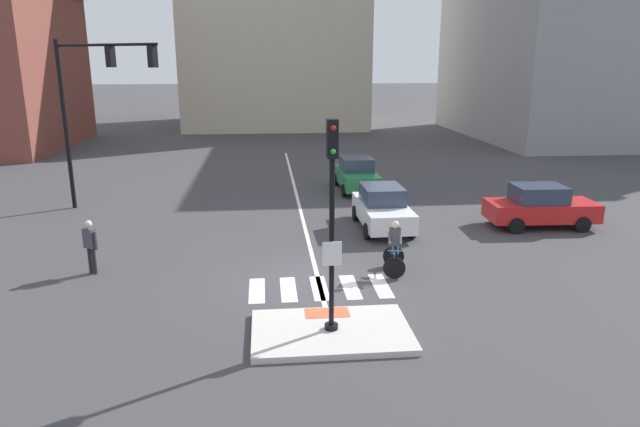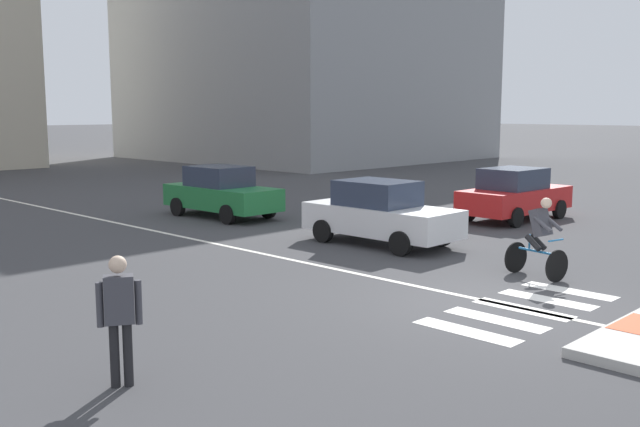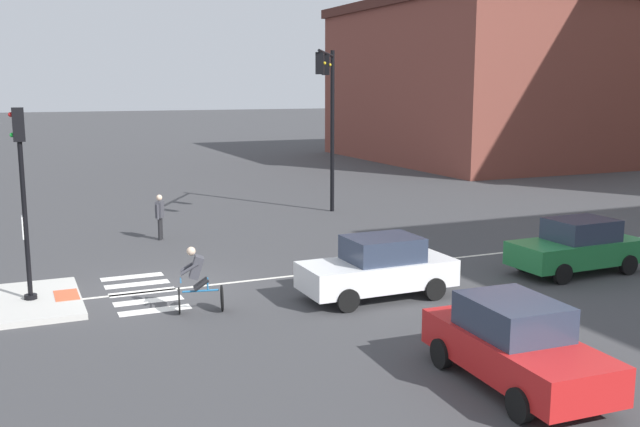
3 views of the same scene
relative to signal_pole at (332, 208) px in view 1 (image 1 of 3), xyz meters
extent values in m
plane|color=#3D3D3F|center=(0.00, 3.34, -3.09)|extent=(300.00, 300.00, 0.00)
cube|color=beige|center=(0.00, 0.01, -3.01)|extent=(3.73, 2.44, 0.15)
cube|color=#DB5B38|center=(0.00, 0.88, -2.94)|extent=(1.10, 0.60, 0.01)
cylinder|color=black|center=(0.00, 0.01, -2.88)|extent=(0.32, 0.32, 0.12)
cylinder|color=black|center=(0.00, 0.01, -0.86)|extent=(0.12, 0.12, 3.93)
cube|color=white|center=(0.00, -0.07, -1.05)|extent=(0.44, 0.03, 0.56)
cube|color=black|center=(0.00, 0.01, 1.53)|extent=(0.24, 0.28, 0.84)
sphere|color=red|center=(0.00, -0.15, 1.78)|extent=(0.12, 0.12, 0.12)
sphere|color=green|center=(0.00, -0.15, 1.28)|extent=(0.12, 0.12, 0.12)
cube|color=silver|center=(-1.77, 2.84, -3.09)|extent=(0.44, 1.80, 0.01)
cube|color=silver|center=(-0.88, 2.84, -3.09)|extent=(0.44, 1.80, 0.01)
cube|color=silver|center=(0.00, 2.84, -3.09)|extent=(0.44, 1.80, 0.01)
cube|color=silver|center=(0.88, 2.84, -3.09)|extent=(0.44, 1.80, 0.01)
cube|color=silver|center=(1.77, 2.84, -3.09)|extent=(0.44, 1.80, 0.01)
cube|color=silver|center=(0.02, 13.34, -3.09)|extent=(0.14, 28.00, 0.01)
cylinder|color=black|center=(-9.82, 12.99, 0.45)|extent=(0.18, 0.18, 7.09)
cylinder|color=black|center=(-7.57, 11.70, 3.75)|extent=(4.54, 2.67, 0.11)
cube|color=black|center=(-7.35, 11.57, 3.30)|extent=(0.37, 0.39, 0.80)
sphere|color=gold|center=(-7.26, 11.72, 3.30)|extent=(0.12, 0.12, 0.12)
cube|color=black|center=(-5.56, 10.54, 3.30)|extent=(0.37, 0.39, 0.80)
sphere|color=gold|center=(-5.47, 10.69, 3.30)|extent=(0.12, 0.12, 0.12)
cube|color=beige|center=(-0.26, 46.31, 6.44)|extent=(16.88, 15.57, 19.06)
cube|color=gray|center=(25.71, 34.52, 5.51)|extent=(19.39, 20.62, 17.21)
cube|color=#237A3D|center=(3.06, 15.21, -2.44)|extent=(1.78, 4.13, 0.70)
cube|color=#2D384C|center=(3.06, 15.36, -1.77)|extent=(1.52, 1.93, 0.64)
cylinder|color=black|center=(3.92, 13.95, -2.79)|extent=(0.19, 0.60, 0.60)
cylinder|color=black|center=(2.25, 13.92, -2.79)|extent=(0.19, 0.60, 0.60)
cylinder|color=black|center=(3.87, 16.49, -2.79)|extent=(0.19, 0.60, 0.60)
cylinder|color=black|center=(2.20, 16.46, -2.79)|extent=(0.19, 0.60, 0.60)
cube|color=red|center=(9.12, 8.16, -2.44)|extent=(4.16, 1.86, 0.70)
cube|color=#2D384C|center=(8.97, 8.17, -1.77)|extent=(1.96, 1.55, 0.64)
cylinder|color=black|center=(10.43, 8.95, -2.79)|extent=(0.61, 0.20, 0.60)
cylinder|color=black|center=(10.36, 7.28, -2.79)|extent=(0.61, 0.20, 0.60)
cylinder|color=black|center=(7.89, 9.05, -2.79)|extent=(0.61, 0.20, 0.60)
cylinder|color=black|center=(7.82, 7.38, -2.79)|extent=(0.61, 0.20, 0.60)
cube|color=white|center=(2.97, 8.50, -2.44)|extent=(1.73, 4.11, 0.70)
cube|color=#2D384C|center=(2.97, 8.65, -1.77)|extent=(1.50, 1.91, 0.64)
cylinder|color=black|center=(3.81, 7.24, -2.79)|extent=(0.19, 0.60, 0.60)
cylinder|color=black|center=(2.15, 7.22, -2.79)|extent=(0.19, 0.60, 0.60)
cylinder|color=black|center=(3.79, 9.78, -2.79)|extent=(0.19, 0.60, 0.60)
cylinder|color=black|center=(2.13, 9.76, -2.79)|extent=(0.19, 0.60, 0.60)
cylinder|color=black|center=(2.27, 3.36, -2.76)|extent=(0.65, 0.17, 0.66)
cylinder|color=black|center=(2.48, 4.39, -2.76)|extent=(0.65, 0.17, 0.66)
cylinder|color=#2370AD|center=(2.37, 3.87, -2.54)|extent=(0.23, 0.88, 0.05)
cylinder|color=#2370AD|center=(2.41, 4.05, -2.36)|extent=(0.04, 0.04, 0.30)
cylinder|color=#2370AD|center=(2.28, 3.41, -2.24)|extent=(0.44, 0.12, 0.04)
cylinder|color=black|center=(2.45, 3.88, -2.36)|extent=(0.20, 0.41, 0.33)
cylinder|color=black|center=(2.30, 3.91, -2.36)|extent=(0.20, 0.41, 0.33)
cube|color=#3F3F47|center=(2.35, 3.79, -1.93)|extent=(0.41, 0.44, 0.60)
sphere|color=beige|center=(2.33, 3.68, -1.52)|extent=(0.22, 0.22, 0.22)
cylinder|color=#3F3F47|center=(2.48, 3.59, -1.93)|extent=(0.17, 0.46, 0.31)
cylinder|color=#3F3F47|center=(2.16, 3.65, -1.93)|extent=(0.17, 0.46, 0.31)
cylinder|color=black|center=(-6.65, 4.63, -2.68)|extent=(0.12, 0.12, 0.82)
cylinder|color=black|center=(-6.79, 4.71, -2.68)|extent=(0.12, 0.12, 0.82)
cube|color=#3F3F47|center=(-6.72, 4.67, -1.97)|extent=(0.42, 0.37, 0.60)
cylinder|color=#3F3F47|center=(-6.52, 4.55, -2.02)|extent=(0.09, 0.09, 0.56)
cylinder|color=#3F3F47|center=(-6.92, 4.78, -2.02)|extent=(0.09, 0.09, 0.56)
sphere|color=beige|center=(-6.72, 4.67, -1.53)|extent=(0.22, 0.22, 0.22)
camera|label=1|loc=(-1.46, -12.05, 3.14)|focal=31.82mm
camera|label=2|loc=(-11.12, -3.12, 0.34)|focal=40.36mm
camera|label=3|loc=(19.43, -0.29, 2.46)|focal=40.59mm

